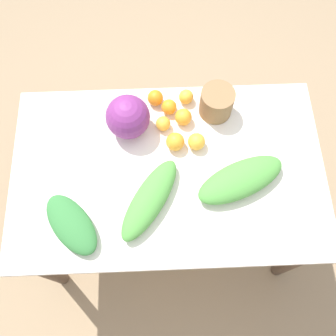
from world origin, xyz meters
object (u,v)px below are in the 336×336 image
greens_bunch_beet_tops (150,199)px  orange_3 (163,124)px  orange_2 (183,117)px  paper_bag (217,103)px  orange_5 (197,142)px  cabbage_purple (128,117)px  orange_0 (155,98)px  greens_bunch_dandelion (71,224)px  orange_4 (169,107)px  greens_bunch_chard (241,180)px  orange_6 (186,97)px  orange_1 (175,142)px

greens_bunch_beet_tops → orange_3: greens_bunch_beet_tops is taller
orange_2 → paper_bag: bearing=18.3°
greens_bunch_beet_tops → orange_5: greens_bunch_beet_tops is taller
cabbage_purple → orange_0: (0.12, 0.13, -0.06)m
greens_bunch_dandelion → orange_5: orange_5 is taller
orange_4 → greens_bunch_beet_tops: bearing=-102.5°
greens_bunch_chard → orange_3: bearing=137.9°
greens_bunch_beet_tops → orange_4: 0.43m
greens_bunch_beet_tops → orange_6: 0.51m
paper_bag → greens_bunch_dandelion: paper_bag is taller
greens_bunch_chard → orange_2: greens_bunch_chard is taller
orange_1 → orange_6: size_ratio=1.21×
greens_bunch_chard → greens_bunch_dandelion: greens_bunch_chard is taller
orange_0 → orange_1: bearing=-70.6°
greens_bunch_chard → greens_bunch_dandelion: (-0.68, -0.16, -0.01)m
orange_5 → paper_bag: bearing=60.3°
orange_0 → orange_2: bearing=-40.9°
orange_2 → orange_1: bearing=-108.9°
paper_bag → orange_3: paper_bag is taller
orange_2 → orange_4: size_ratio=1.10×
orange_0 → orange_3: 0.13m
orange_3 → orange_6: size_ratio=0.98×
greens_bunch_beet_tops → orange_2: size_ratio=5.13×
orange_5 → orange_6: size_ratio=1.13×
greens_bunch_beet_tops → orange_2: (0.15, 0.37, -0.00)m
greens_bunch_dandelion → orange_1: orange_1 is taller
orange_4 → orange_5: (0.11, -0.18, 0.00)m
greens_bunch_beet_tops → orange_1: bearing=65.6°
orange_1 → orange_4: orange_1 is taller
cabbage_purple → orange_2: bearing=5.6°
greens_bunch_chard → orange_4: 0.45m
greens_bunch_dandelion → orange_2: bearing=44.8°
greens_bunch_chard → orange_3: size_ratio=5.91×
orange_5 → greens_bunch_chard: bearing=-47.4°
cabbage_purple → greens_bunch_beet_tops: size_ratio=0.49×
orange_1 → orange_6: bearing=75.2°
orange_1 → orange_3: (-0.05, 0.09, -0.01)m
orange_3 → paper_bag: bearing=17.6°
greens_bunch_dandelion → orange_3: 0.57m
orange_1 → orange_2: bearing=71.1°
paper_bag → orange_1: size_ratio=1.84×
orange_5 → greens_bunch_dandelion: bearing=-146.6°
orange_3 → orange_4: size_ratio=0.95×
orange_4 → cabbage_purple: bearing=-155.9°
orange_2 → orange_6: 0.11m
orange_2 → orange_6: orange_2 is taller
orange_1 → orange_0: bearing=109.4°
orange_2 → greens_bunch_dandelion: bearing=-135.2°
orange_0 → orange_4: orange_0 is taller
greens_bunch_dandelion → greens_bunch_beet_tops: 0.32m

